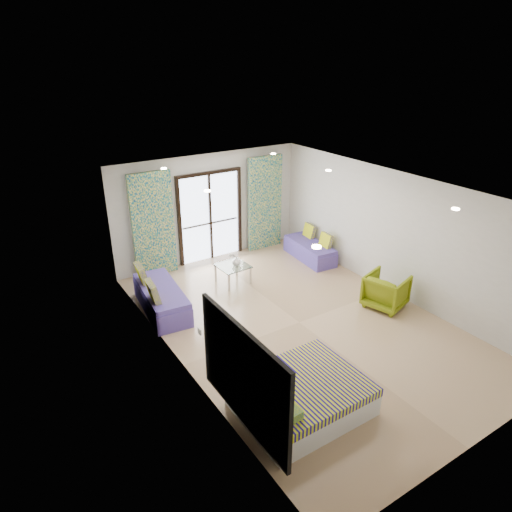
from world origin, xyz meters
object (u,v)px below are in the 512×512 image
daybed_right (310,250)px  coffee_table (233,267)px  bed (300,396)px  armchair (386,289)px  daybed_left (161,298)px

daybed_right → coffee_table: 2.37m
bed → daybed_right: daybed_right is taller
bed → armchair: 3.68m
bed → coffee_table: bearing=73.4°
bed → coffee_table: coffee_table is taller
bed → coffee_table: (1.23, 4.11, 0.13)m
coffee_table → armchair: (2.15, -2.65, 0.00)m
daybed_left → daybed_right: size_ratio=1.17×
bed → daybed_left: daybed_left is taller
coffee_table → daybed_left: bearing=-171.8°
daybed_left → armchair: (4.02, -2.38, 0.11)m
armchair → daybed_right: bearing=-21.4°
daybed_left → daybed_right: daybed_left is taller
daybed_left → coffee_table: (1.87, 0.27, 0.11)m
coffee_table → armchair: bearing=-50.9°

